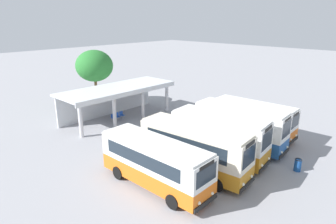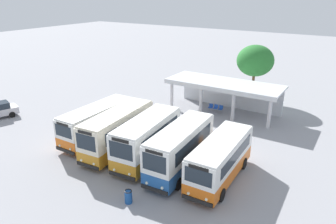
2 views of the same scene
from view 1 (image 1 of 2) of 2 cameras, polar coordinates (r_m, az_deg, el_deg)
name	(u,v)px [view 1 (image 1 of 2)]	position (r m, az deg, el deg)	size (l,w,h in m)	color
ground_plane	(244,165)	(22.75, 14.45, -9.86)	(180.00, 180.00, 0.00)	#939399
city_bus_nearest_orange	(155,161)	(18.84, -2.49, -9.46)	(2.44, 7.96, 3.08)	black
city_bus_second_in_row	(194,148)	(20.33, 5.06, -6.82)	(2.82, 8.04, 3.44)	black
city_bus_middle_cream	(219,135)	(22.58, 9.78, -4.40)	(3.03, 7.48, 3.48)	black
city_bus_fourth_amber	(240,125)	(24.98, 13.63, -2.46)	(2.58, 7.65, 3.48)	black
city_bus_fifth_blue	(253,118)	(27.74, 15.96, -1.08)	(2.51, 7.53, 3.07)	black
terminal_canopy	(115,94)	(32.00, -10.12, 3.37)	(12.45, 4.58, 3.40)	silver
waiting_chair_end_by_column	(113,117)	(31.05, -10.43, -0.99)	(0.45, 0.45, 0.86)	slate
waiting_chair_second_from_end	(118,116)	(31.42, -9.66, -0.72)	(0.45, 0.45, 0.86)	slate
waiting_chair_middle_seat	(122,114)	(31.78, -8.86, -0.47)	(0.45, 0.45, 0.86)	slate
roadside_tree_behind_canopy	(94,66)	(36.78, -13.93, 8.57)	(4.39, 4.39, 6.69)	brown
litter_bin_apron	(298,165)	(22.99, 23.62, -9.28)	(0.49, 0.49, 0.90)	#19478C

